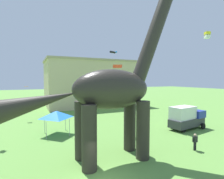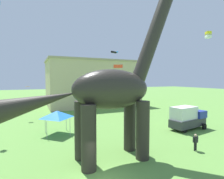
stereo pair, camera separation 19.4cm
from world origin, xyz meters
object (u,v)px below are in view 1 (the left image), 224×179
(dinosaur_sculpture, at_px, (111,89))
(kite_high_right, at_px, (113,52))
(parked_box_truck, at_px, (186,117))
(festival_canopy_tent, at_px, (56,114))
(kite_far_left, at_px, (117,66))
(kite_near_high, at_px, (207,35))
(kite_mid_center, at_px, (26,87))
(person_strolling_adult, at_px, (195,140))

(dinosaur_sculpture, relative_size, kite_high_right, 10.31)
(parked_box_truck, bearing_deg, festival_canopy_tent, 154.61)
(parked_box_truck, relative_size, kite_far_left, 3.95)
(festival_canopy_tent, distance_m, kite_far_left, 10.15)
(kite_near_high, bearing_deg, festival_canopy_tent, 151.07)
(parked_box_truck, xyz_separation_m, kite_mid_center, (-20.37, 15.99, 4.06))
(kite_near_high, bearing_deg, person_strolling_adult, -152.13)
(kite_mid_center, bearing_deg, festival_canopy_tent, -71.96)
(dinosaur_sculpture, height_order, kite_high_right, dinosaur_sculpture)
(parked_box_truck, relative_size, kite_high_right, 3.56)
(kite_far_left, distance_m, kite_near_high, 11.34)
(festival_canopy_tent, relative_size, kite_near_high, 4.29)
(kite_near_high, relative_size, kite_mid_center, 1.08)
(parked_box_truck, relative_size, kite_mid_center, 8.63)
(parked_box_truck, distance_m, kite_near_high, 11.10)
(dinosaur_sculpture, bearing_deg, kite_high_right, 76.14)
(festival_canopy_tent, bearing_deg, person_strolling_adult, -43.39)
(dinosaur_sculpture, xyz_separation_m, kite_mid_center, (-6.93, 20.05, -0.41))
(dinosaur_sculpture, xyz_separation_m, kite_high_right, (10.82, 22.51, 6.94))
(kite_near_high, bearing_deg, kite_mid_center, 134.68)
(kite_near_high, bearing_deg, parked_box_truck, 74.63)
(parked_box_truck, xyz_separation_m, person_strolling_adult, (-5.21, -5.84, -0.65))
(person_strolling_adult, xyz_separation_m, kite_near_high, (4.22, 2.23, 11.10))
(kite_near_high, xyz_separation_m, kite_mid_center, (-19.38, 19.60, -6.39))
(dinosaur_sculpture, height_order, kite_mid_center, dinosaur_sculpture)
(parked_box_truck, distance_m, festival_canopy_tent, 17.64)
(parked_box_truck, height_order, kite_near_high, kite_near_high)
(parked_box_truck, xyz_separation_m, kite_far_left, (-8.92, 3.77, 7.08))
(kite_high_right, relative_size, kite_near_high, 2.24)
(person_strolling_adult, xyz_separation_m, kite_far_left, (-3.71, 9.61, 7.73))
(kite_far_left, bearing_deg, kite_high_right, 66.80)
(parked_box_truck, bearing_deg, dinosaur_sculpture, -171.58)
(parked_box_truck, relative_size, festival_canopy_tent, 1.86)
(dinosaur_sculpture, bearing_deg, person_strolling_adult, -0.42)
(kite_near_high, bearing_deg, kite_high_right, 94.24)
(dinosaur_sculpture, bearing_deg, kite_far_left, 71.78)
(dinosaur_sculpture, distance_m, festival_canopy_tent, 10.45)
(parked_box_truck, distance_m, kite_high_right, 21.86)
(kite_high_right, bearing_deg, dinosaur_sculpture, -115.66)
(kite_mid_center, bearing_deg, dinosaur_sculpture, -70.93)
(kite_mid_center, bearing_deg, person_strolling_adult, -55.22)
(kite_far_left, height_order, kite_high_right, kite_high_right)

